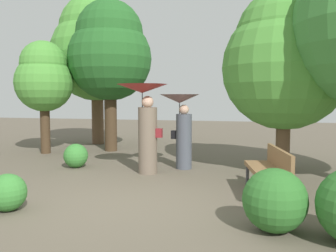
{
  "coord_description": "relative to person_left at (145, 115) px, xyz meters",
  "views": [
    {
      "loc": [
        1.95,
        -5.22,
        1.7
      ],
      "look_at": [
        0.0,
        2.68,
        1.03
      ],
      "focal_mm": 37.39,
      "sensor_mm": 36.0,
      "label": 1
    }
  ],
  "objects": [
    {
      "name": "ground_plane",
      "position": [
        0.4,
        -2.19,
        -1.3
      ],
      "size": [
        40.0,
        40.0,
        0.0
      ],
      "primitive_type": "plane",
      "color": "brown"
    },
    {
      "name": "person_left",
      "position": [
        0.0,
        0.0,
        0.0
      ],
      "size": [
        1.12,
        1.12,
        1.99
      ],
      "rotation": [
        0.0,
        0.0,
        1.47
      ],
      "color": "#6B5B4C",
      "rests_on": "ground"
    },
    {
      "name": "person_right",
      "position": [
        0.69,
        0.69,
        -0.14
      ],
      "size": [
        0.93,
        0.93,
        1.77
      ],
      "rotation": [
        0.0,
        0.0,
        1.47
      ],
      "color": "#474C56",
      "rests_on": "ground"
    },
    {
      "name": "park_bench",
      "position": [
        2.63,
        -1.33,
        -0.79
      ],
      "size": [
        0.76,
        1.57,
        0.83
      ],
      "rotation": [
        0.0,
        0.0,
        -1.38
      ],
      "color": "#38383D",
      "rests_on": "ground"
    },
    {
      "name": "tree_near_left",
      "position": [
        -3.21,
        4.36,
        2.18
      ],
      "size": [
        3.29,
        3.29,
        5.39
      ],
      "color": "brown",
      "rests_on": "ground"
    },
    {
      "name": "tree_mid_left",
      "position": [
        -3.79,
        1.94,
        0.99
      ],
      "size": [
        1.72,
        1.72,
        3.38
      ],
      "color": "#42301E",
      "rests_on": "ground"
    },
    {
      "name": "tree_mid_right",
      "position": [
        3.0,
        0.92,
        1.27
      ],
      "size": [
        2.81,
        2.81,
        4.13
      ],
      "color": "brown",
      "rests_on": "ground"
    },
    {
      "name": "tree_far_back",
      "position": [
        -2.06,
        2.88,
        1.83
      ],
      "size": [
        2.61,
        2.61,
        4.72
      ],
      "color": "#42301E",
      "rests_on": "ground"
    },
    {
      "name": "bush_path_left",
      "position": [
        -1.82,
        0.17,
        -1.01
      ],
      "size": [
        0.58,
        0.58,
        0.58
      ],
      "primitive_type": "sphere",
      "color": "#387F33",
      "rests_on": "ground"
    },
    {
      "name": "bush_behind_bench",
      "position": [
        2.62,
        -2.92,
        -0.9
      ],
      "size": [
        0.81,
        0.81,
        0.81
      ],
      "primitive_type": "sphere",
      "color": "#2D6B28",
      "rests_on": "ground"
    },
    {
      "name": "bush_far_side",
      "position": [
        -1.2,
        -3.02,
        -1.02
      ],
      "size": [
        0.56,
        0.56,
        0.56
      ],
      "primitive_type": "sphere",
      "color": "#387F33",
      "rests_on": "ground"
    }
  ]
}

